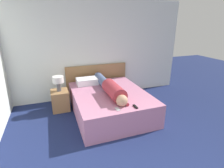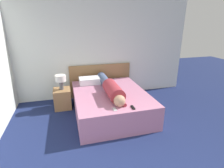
{
  "view_description": "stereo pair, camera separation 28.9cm",
  "coord_description": "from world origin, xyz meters",
  "px_view_note": "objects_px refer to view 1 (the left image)",
  "views": [
    {
      "loc": [
        -1.08,
        -0.72,
        2.03
      ],
      "look_at": [
        0.12,
        2.59,
        0.77
      ],
      "focal_mm": 28.0,
      "sensor_mm": 36.0,
      "label": 1
    },
    {
      "loc": [
        -0.8,
        -0.81,
        2.03
      ],
      "look_at": [
        0.12,
        2.59,
        0.77
      ],
      "focal_mm": 28.0,
      "sensor_mm": 36.0,
      "label": 2
    }
  ],
  "objects_px": {
    "nightstand": "(60,100)",
    "tv_remote": "(135,107)",
    "pillow_near_headboard": "(87,81)",
    "table_lamp": "(58,81)",
    "bed": "(110,103)",
    "cell_phone": "(118,109)",
    "person_lying": "(110,88)"
  },
  "relations": [
    {
      "from": "person_lying",
      "to": "tv_remote",
      "type": "distance_m",
      "value": 0.83
    },
    {
      "from": "pillow_near_headboard",
      "to": "tv_remote",
      "type": "distance_m",
      "value": 1.68
    },
    {
      "from": "table_lamp",
      "to": "person_lying",
      "type": "bearing_deg",
      "value": -30.56
    },
    {
      "from": "nightstand",
      "to": "pillow_near_headboard",
      "type": "bearing_deg",
      "value": 12.62
    },
    {
      "from": "table_lamp",
      "to": "bed",
      "type": "bearing_deg",
      "value": -27.86
    },
    {
      "from": "table_lamp",
      "to": "pillow_near_headboard",
      "type": "distance_m",
      "value": 0.74
    },
    {
      "from": "person_lying",
      "to": "cell_phone",
      "type": "bearing_deg",
      "value": -99.43
    },
    {
      "from": "table_lamp",
      "to": "pillow_near_headboard",
      "type": "height_order",
      "value": "table_lamp"
    },
    {
      "from": "tv_remote",
      "to": "table_lamp",
      "type": "bearing_deg",
      "value": 132.0
    },
    {
      "from": "bed",
      "to": "cell_phone",
      "type": "xyz_separation_m",
      "value": [
        -0.14,
        -0.83,
        0.27
      ]
    },
    {
      "from": "person_lying",
      "to": "table_lamp",
      "type": "bearing_deg",
      "value": 149.44
    },
    {
      "from": "bed",
      "to": "tv_remote",
      "type": "bearing_deg",
      "value": -76.22
    },
    {
      "from": "pillow_near_headboard",
      "to": "cell_phone",
      "type": "distance_m",
      "value": 1.57
    },
    {
      "from": "nightstand",
      "to": "cell_phone",
      "type": "distance_m",
      "value": 1.7
    },
    {
      "from": "table_lamp",
      "to": "pillow_near_headboard",
      "type": "bearing_deg",
      "value": 12.62
    },
    {
      "from": "pillow_near_headboard",
      "to": "cell_phone",
      "type": "bearing_deg",
      "value": -81.88
    },
    {
      "from": "pillow_near_headboard",
      "to": "tv_remote",
      "type": "bearing_deg",
      "value": -70.25
    },
    {
      "from": "pillow_near_headboard",
      "to": "tv_remote",
      "type": "height_order",
      "value": "pillow_near_headboard"
    },
    {
      "from": "table_lamp",
      "to": "cell_phone",
      "type": "relative_size",
      "value": 2.75
    },
    {
      "from": "bed",
      "to": "table_lamp",
      "type": "distance_m",
      "value": 1.3
    },
    {
      "from": "bed",
      "to": "tv_remote",
      "type": "height_order",
      "value": "tv_remote"
    },
    {
      "from": "nightstand",
      "to": "tv_remote",
      "type": "height_order",
      "value": "tv_remote"
    },
    {
      "from": "pillow_near_headboard",
      "to": "cell_phone",
      "type": "relative_size",
      "value": 4.06
    },
    {
      "from": "pillow_near_headboard",
      "to": "tv_remote",
      "type": "relative_size",
      "value": 3.52
    },
    {
      "from": "cell_phone",
      "to": "person_lying",
      "type": "bearing_deg",
      "value": 80.57
    },
    {
      "from": "bed",
      "to": "pillow_near_headboard",
      "type": "bearing_deg",
      "value": 116.26
    },
    {
      "from": "person_lying",
      "to": "tv_remote",
      "type": "relative_size",
      "value": 11.9
    },
    {
      "from": "bed",
      "to": "nightstand",
      "type": "distance_m",
      "value": 1.21
    },
    {
      "from": "nightstand",
      "to": "tv_remote",
      "type": "bearing_deg",
      "value": -48.0
    },
    {
      "from": "bed",
      "to": "pillow_near_headboard",
      "type": "xyz_separation_m",
      "value": [
        -0.36,
        0.72,
        0.34
      ]
    },
    {
      "from": "pillow_near_headboard",
      "to": "table_lamp",
      "type": "bearing_deg",
      "value": -167.38
    },
    {
      "from": "nightstand",
      "to": "person_lying",
      "type": "distance_m",
      "value": 1.3
    }
  ]
}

